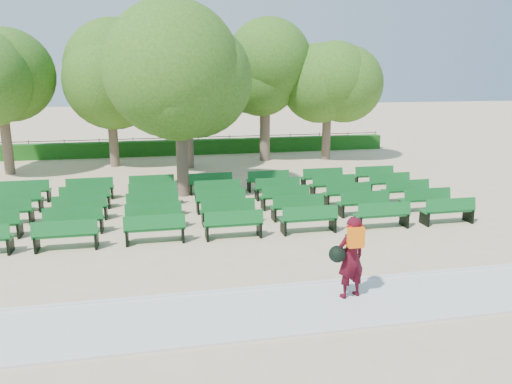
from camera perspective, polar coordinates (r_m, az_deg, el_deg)
ground at (r=17.77m, az=-5.38°, el=-2.93°), size 120.00×120.00×0.00m
paving at (r=10.94m, az=-0.80°, el=-13.72°), size 30.00×2.20×0.06m
curb at (r=11.95m, az=-1.88°, el=-11.14°), size 30.00×0.12×0.10m
hedge at (r=31.33m, az=-8.34°, el=5.07°), size 26.00×0.70×0.90m
fence at (r=31.80m, az=-8.36°, el=4.38°), size 26.00×0.10×1.02m
tree_line at (r=27.47m, az=-7.77°, el=2.94°), size 21.80×6.80×7.04m
bench_array at (r=18.44m, az=-4.01°, el=-1.99°), size 1.84×0.64×1.14m
tree_among at (r=20.44m, az=-8.74°, el=12.78°), size 5.23×5.23×7.17m
person at (r=11.41m, az=10.70°, el=-7.23°), size 0.93×0.61×1.89m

